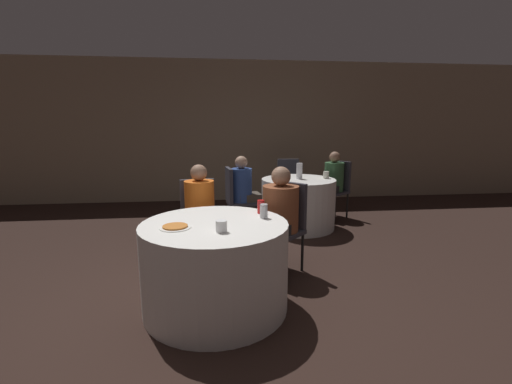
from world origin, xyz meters
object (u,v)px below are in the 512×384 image
(chair_far_north, at_px, (289,181))
(pizza_plate_near, at_px, (175,227))
(person_green_jacket, at_px, (331,186))
(soda_can_silver, at_px, (264,211))
(chair_far_northeast, at_px, (337,184))
(person_orange_shirt, at_px, (201,218))
(bottle_far, at_px, (299,171))
(person_blue_shirt, at_px, (247,195))
(chair_far_west, at_px, (235,195))
(soda_can_red, at_px, (261,207))
(table_near, at_px, (215,266))
(chair_near_northeast, at_px, (286,219))
(person_floral_shirt, at_px, (277,220))
(table_far, at_px, (298,203))
(chair_near_north, at_px, (199,214))

(chair_far_north, height_order, pizza_plate_near, chair_far_north)
(person_green_jacket, bearing_deg, soda_can_silver, 115.61)
(chair_far_northeast, height_order, person_orange_shirt, person_orange_shirt)
(bottle_far, bearing_deg, person_blue_shirt, -171.01)
(chair_far_north, height_order, person_orange_shirt, person_orange_shirt)
(chair_far_north, height_order, person_blue_shirt, person_blue_shirt)
(chair_far_west, height_order, soda_can_red, chair_far_west)
(chair_far_north, xyz_separation_m, soda_can_red, (-0.86, -2.90, 0.25))
(soda_can_silver, bearing_deg, table_near, -165.07)
(chair_near_northeast, relative_size, person_floral_shirt, 0.84)
(person_orange_shirt, distance_m, soda_can_silver, 0.96)
(chair_near_northeast, bearing_deg, table_near, 90.00)
(chair_far_west, bearing_deg, person_blue_shirt, 90.00)
(table_far, xyz_separation_m, soda_can_red, (-0.81, -1.94, 0.43))
(soda_can_silver, bearing_deg, pizza_plate_near, -163.88)
(chair_far_north, relative_size, person_orange_shirt, 0.84)
(chair_near_northeast, relative_size, pizza_plate_near, 3.78)
(chair_far_north, relative_size, chair_far_west, 1.00)
(table_far, distance_m, person_floral_shirt, 1.74)
(person_floral_shirt, bearing_deg, chair_near_north, 19.23)
(person_green_jacket, distance_m, soda_can_silver, 2.95)
(person_floral_shirt, xyz_separation_m, bottle_far, (0.62, 1.63, 0.28))
(table_near, bearing_deg, chair_far_northeast, 53.65)
(person_floral_shirt, bearing_deg, person_orange_shirt, 28.93)
(chair_near_northeast, relative_size, person_orange_shirt, 0.84)
(chair_far_north, xyz_separation_m, person_orange_shirt, (-1.44, -2.34, 0.01))
(person_blue_shirt, bearing_deg, chair_far_north, 134.32)
(soda_can_silver, bearing_deg, chair_near_north, 124.09)
(table_far, distance_m, person_orange_shirt, 1.96)
(soda_can_red, bearing_deg, soda_can_silver, -88.59)
(table_near, bearing_deg, chair_far_north, 67.97)
(table_near, distance_m, table_far, 2.53)
(person_orange_shirt, bearing_deg, person_green_jacket, -148.46)
(chair_near_north, bearing_deg, person_floral_shirt, 142.73)
(table_near, bearing_deg, person_orange_shirt, 100.22)
(table_far, height_order, person_orange_shirt, person_orange_shirt)
(pizza_plate_near, bearing_deg, chair_near_northeast, 37.65)
(chair_far_north, bearing_deg, table_far, 90.00)
(soda_can_silver, bearing_deg, chair_far_west, 94.41)
(table_near, relative_size, chair_far_northeast, 1.29)
(table_near, distance_m, soda_can_red, 0.66)
(person_green_jacket, height_order, soda_can_silver, person_green_jacket)
(chair_far_west, xyz_separation_m, person_floral_shirt, (0.35, -1.48, 0.03))
(chair_near_north, distance_m, person_floral_shirt, 0.91)
(table_near, xyz_separation_m, chair_near_north, (-0.18, 1.01, 0.19))
(soda_can_red, bearing_deg, chair_far_northeast, 57.06)
(person_orange_shirt, relative_size, person_blue_shirt, 1.02)
(chair_far_northeast, relative_size, person_floral_shirt, 0.84)
(table_near, relative_size, pizza_plate_near, 4.88)
(soda_can_red, bearing_deg, table_far, 67.25)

